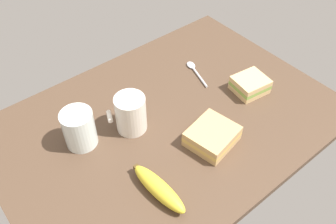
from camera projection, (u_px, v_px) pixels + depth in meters
tabletop at (168, 122)px, 97.78cm from camera, size 90.00×64.00×2.00cm
coffee_mug_black at (131, 113)px, 91.41cm from camera, size 10.18×7.96×10.31cm
sandwich_main at (212, 136)px, 90.15cm from camera, size 13.35×12.43×4.40cm
sandwich_side at (250, 85)px, 103.66cm from camera, size 10.21×9.42×4.40cm
glass_of_milk at (80, 130)px, 88.51cm from camera, size 7.99×7.99×10.14cm
banana at (159, 188)px, 79.85cm from camera, size 5.14×16.51×3.98cm
spoon at (194, 70)px, 111.22cm from camera, size 5.14×12.77×0.80cm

